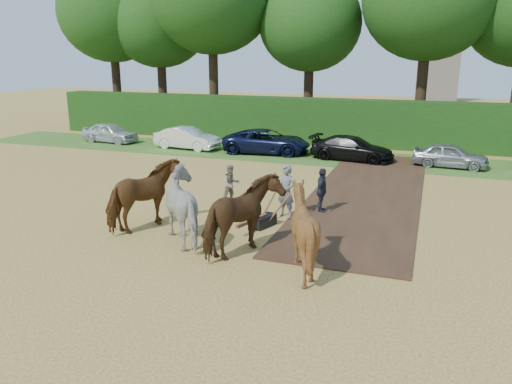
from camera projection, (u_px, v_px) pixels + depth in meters
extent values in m
plane|color=gold|center=(291.00, 245.00, 15.82)|extent=(120.00, 120.00, 0.00)
cube|color=#472D1C|center=(367.00, 192.00, 21.69)|extent=(4.50, 17.00, 0.05)
cube|color=#38601E|center=(357.00, 159.00, 28.54)|extent=(50.00, 5.00, 0.03)
cube|color=#14380F|center=(368.00, 123.00, 32.23)|extent=(46.00, 1.60, 3.00)
imported|color=tan|center=(231.00, 184.00, 20.06)|extent=(0.96, 0.97, 1.58)
imported|color=#23262F|center=(322.00, 191.00, 18.84)|extent=(0.44, 1.02, 1.72)
imported|color=brown|center=(145.00, 196.00, 16.96)|extent=(2.11, 3.05, 2.36)
imported|color=silver|center=(191.00, 206.00, 15.88)|extent=(2.86, 2.65, 2.36)
imported|color=#4E2D18|center=(243.00, 217.00, 14.80)|extent=(2.11, 3.05, 2.36)
imported|color=brown|center=(303.00, 230.00, 13.71)|extent=(2.50, 2.65, 2.36)
cube|color=black|center=(264.00, 221.00, 17.44)|extent=(0.70, 1.08, 0.39)
cube|color=brown|center=(252.00, 221.00, 16.88)|extent=(0.62, 1.52, 0.11)
cylinder|color=brown|center=(269.00, 204.00, 17.95)|extent=(0.28, 1.13, 0.83)
cylinder|color=brown|center=(280.00, 207.00, 17.65)|extent=(0.58, 1.05, 0.83)
imported|color=gray|center=(286.00, 191.00, 18.25)|extent=(0.83, 0.68, 1.97)
imported|color=silver|center=(110.00, 133.00, 33.88)|extent=(4.11, 1.99, 1.35)
imported|color=white|center=(187.00, 138.00, 31.52)|extent=(4.36, 1.91, 1.39)
imported|color=#111637|center=(267.00, 142.00, 30.13)|extent=(5.45, 2.92, 1.46)
imported|color=black|center=(352.00, 148.00, 28.18)|extent=(4.93, 2.55, 1.37)
imported|color=#9A9DA3|center=(450.00, 155.00, 26.40)|extent=(3.94, 1.89, 1.30)
cylinder|color=#382616|center=(117.00, 90.00, 41.32)|extent=(0.70, 0.70, 5.85)
ellipsoid|color=#163F11|center=(111.00, 13.00, 39.69)|extent=(8.40, 8.40, 7.73)
cylinder|color=#382616|center=(163.00, 94.00, 40.55)|extent=(0.70, 0.70, 5.40)
ellipsoid|color=#163F11|center=(159.00, 21.00, 39.04)|extent=(7.80, 7.80, 7.18)
cylinder|color=#382616|center=(214.00, 89.00, 37.88)|extent=(0.70, 0.70, 6.53)
cylinder|color=#382616|center=(308.00, 99.00, 37.18)|extent=(0.70, 0.70, 5.17)
ellipsoid|color=#163F11|center=(310.00, 23.00, 35.74)|extent=(7.40, 7.40, 6.81)
cylinder|color=#382616|center=(421.00, 97.00, 33.58)|extent=(0.70, 0.70, 6.08)
cube|color=slate|center=(439.00, 65.00, 63.29)|extent=(5.00, 5.00, 9.00)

